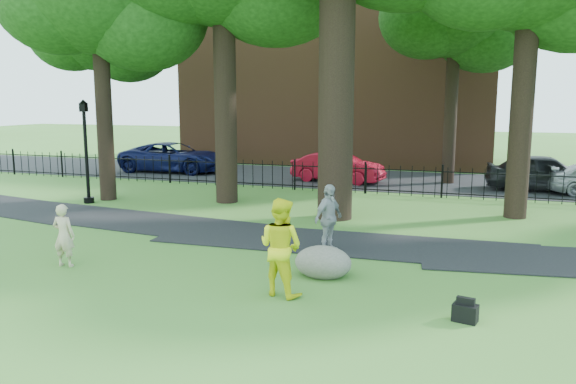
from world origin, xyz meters
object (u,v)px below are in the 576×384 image
at_px(woman, 64,235).
at_px(red_sedan, 338,167).
at_px(lamppost, 86,153).
at_px(man, 281,247).
at_px(boulder, 323,260).

bearing_deg(woman, red_sedan, -106.49).
xyz_separation_m(woman, lamppost, (-4.70, 6.79, 1.13)).
distance_m(man, boulder, 1.57).
distance_m(woman, lamppost, 8.33).
relative_size(boulder, red_sedan, 0.30).
xyz_separation_m(boulder, red_sedan, (-3.06, 13.66, 0.33)).
bearing_deg(lamppost, man, -42.99).
relative_size(woman, boulder, 1.17).
bearing_deg(red_sedan, lamppost, 145.11).
bearing_deg(man, red_sedan, -64.73).
xyz_separation_m(man, red_sedan, (-2.57, 15.04, -0.27)).
height_order(boulder, lamppost, lamppost).
height_order(man, lamppost, lamppost).
height_order(lamppost, red_sedan, lamppost).
bearing_deg(boulder, lamppost, 151.98).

